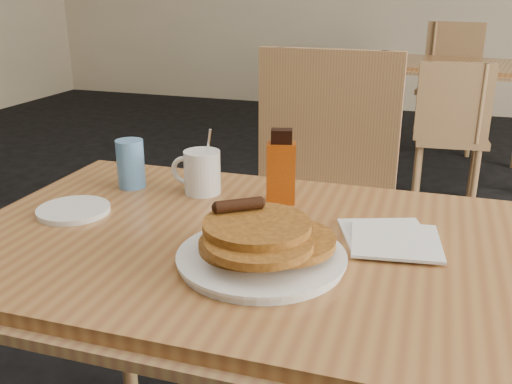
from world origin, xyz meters
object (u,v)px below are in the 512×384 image
blue_tumbler (131,164)px  pancake_plate (262,247)px  chair_neighbor_far (451,74)px  coffee_mug (201,171)px  chair_main_far (319,184)px  main_table (242,256)px  chair_neighbor_near (451,124)px  neighbor_table (456,70)px  syrup_bottle (281,169)px

blue_tumbler → pancake_plate: bearing=-34.0°
chair_neighbor_far → blue_tumbler: 3.62m
coffee_mug → chair_main_far: bearing=52.2°
chair_main_far → coffee_mug: chair_main_far is taller
chair_main_far → blue_tumbler: size_ratio=8.70×
chair_main_far → main_table: bearing=-89.5°
main_table → blue_tumbler: bearing=151.6°
coffee_mug → chair_neighbor_near: bearing=55.2°
neighbor_table → chair_neighbor_far: bearing=91.9°
chair_neighbor_far → syrup_bottle: (-0.36, -3.53, 0.26)m
chair_neighbor_far → blue_tumbler: size_ratio=8.05×
main_table → neighbor_table: (0.40, 2.99, -0.00)m
chair_neighbor_near → pancake_plate: 2.41m
neighbor_table → chair_neighbor_far: 0.75m
chair_main_far → pancake_plate: 0.85m
chair_neighbor_near → neighbor_table: bearing=83.7°
main_table → pancake_plate: pancake_plate is taller
chair_neighbor_near → coffee_mug: 2.16m
main_table → neighbor_table: 3.02m
chair_main_far → pancake_plate: size_ratio=3.37×
chair_neighbor_near → chair_main_far: bearing=-110.7°
pancake_plate → coffee_mug: coffee_mug is taller
blue_tumbler → chair_neighbor_far: bearing=78.2°
pancake_plate → main_table: bearing=126.6°
main_table → neighbor_table: bearing=82.3°
syrup_bottle → pancake_plate: bearing=-95.0°
chair_main_far → chair_neighbor_far: size_ratio=1.08×
main_table → pancake_plate: (0.07, -0.10, 0.07)m
chair_main_far → blue_tumbler: chair_main_far is taller
neighbor_table → chair_neighbor_far: size_ratio=1.28×
syrup_bottle → main_table: bearing=-110.0°
chair_neighbor_far → syrup_bottle: size_ratio=5.56×
neighbor_table → chair_neighbor_near: size_ratio=1.45×
chair_neighbor_near → syrup_bottle: size_ratio=4.93×
chair_main_far → syrup_bottle: (0.02, -0.52, 0.21)m
main_table → chair_main_far: (-0.00, 0.73, -0.09)m
syrup_bottle → blue_tumbler: bearing=167.2°
main_table → chair_neighbor_far: size_ratio=1.23×
blue_tumbler → coffee_mug: bearing=4.7°
chair_neighbor_far → pancake_plate: bearing=-83.8°
chair_main_far → syrup_bottle: chair_main_far is taller
main_table → chair_neighbor_far: 3.76m
main_table → chair_main_far: chair_main_far is taller
coffee_mug → syrup_bottle: bearing=-19.6°
neighbor_table → chair_main_far: size_ratio=1.19×
pancake_plate → syrup_bottle: size_ratio=1.78×
chair_main_far → chair_neighbor_near: size_ratio=1.22×
pancake_plate → blue_tumbler: (-0.43, 0.29, 0.03)m
chair_main_far → pancake_plate: chair_main_far is taller
chair_neighbor_far → coffee_mug: size_ratio=5.86×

